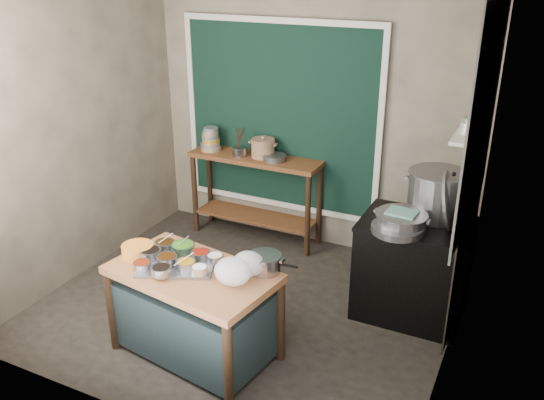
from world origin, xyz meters
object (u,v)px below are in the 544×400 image
at_px(prep_table, 195,313).
at_px(stove_block, 413,270).
at_px(condiment_tray, 177,264).
at_px(saucepan, 265,263).
at_px(stock_pot, 437,194).
at_px(steamer, 401,221).
at_px(back_counter, 256,198).
at_px(ceramic_crock, 263,149).
at_px(utensil_cup, 240,152).
at_px(yellow_basin, 138,250).

relative_size(prep_table, stove_block, 1.39).
relative_size(condiment_tray, saucepan, 2.21).
relative_size(saucepan, stock_pot, 0.50).
height_order(condiment_tray, steamer, steamer).
bearing_deg(stock_pot, back_counter, 164.83).
height_order(ceramic_crock, stock_pot, stock_pot).
bearing_deg(stock_pot, utensil_cup, 167.33).
height_order(back_counter, stove_block, back_counter).
xyz_separation_m(stock_pot, steamer, (-0.19, -0.38, -0.13)).
bearing_deg(ceramic_crock, stove_block, -22.46).
relative_size(prep_table, stock_pot, 2.45).
distance_m(ceramic_crock, stock_pot, 1.99).
height_order(yellow_basin, ceramic_crock, ceramic_crock).
distance_m(condiment_tray, saucepan, 0.68).
height_order(back_counter, condiment_tray, back_counter).
bearing_deg(prep_table, utensil_cup, 117.61).
bearing_deg(stock_pot, yellow_basin, -143.27).
bearing_deg(ceramic_crock, saucepan, -63.03).
xyz_separation_m(back_counter, condiment_tray, (0.37, -2.02, 0.29)).
height_order(prep_table, ceramic_crock, ceramic_crock).
bearing_deg(yellow_basin, prep_table, -1.17).
xyz_separation_m(saucepan, ceramic_crock, (-0.93, 1.82, 0.22)).
distance_m(prep_table, utensil_cup, 2.18).
xyz_separation_m(back_counter, stock_pot, (1.99, -0.54, 0.60)).
relative_size(prep_table, yellow_basin, 5.04).
xyz_separation_m(prep_table, stove_block, (1.38, 1.30, 0.05)).
bearing_deg(yellow_basin, stock_pot, 36.73).
relative_size(prep_table, condiment_tray, 2.21).
height_order(yellow_basin, stock_pot, stock_pot).
distance_m(utensil_cup, stock_pot, 2.20).
xyz_separation_m(condiment_tray, utensil_cup, (-0.53, 1.96, 0.24)).
bearing_deg(prep_table, steamer, 49.71).
relative_size(condiment_tray, yellow_basin, 2.28).
bearing_deg(utensil_cup, steamer, -23.80).
height_order(stove_block, steamer, steamer).
bearing_deg(yellow_basin, utensil_cup, 94.81).
bearing_deg(ceramic_crock, condiment_tray, -81.90).
xyz_separation_m(prep_table, yellow_basin, (-0.51, 0.01, 0.42)).
relative_size(yellow_basin, ceramic_crock, 0.94).
bearing_deg(stove_block, back_counter, 158.98).
relative_size(stove_block, steamer, 2.10).
bearing_deg(condiment_tray, stove_block, 40.18).
xyz_separation_m(condiment_tray, ceramic_crock, (-0.29, 2.04, 0.28)).
bearing_deg(steamer, stove_block, 62.18).
distance_m(ceramic_crock, steamer, 1.96).
distance_m(yellow_basin, steamer, 2.11).
height_order(ceramic_crock, steamer, ceramic_crock).
bearing_deg(steamer, prep_table, -139.07).
bearing_deg(condiment_tray, steamer, 37.63).
distance_m(stove_block, stock_pot, 0.69).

